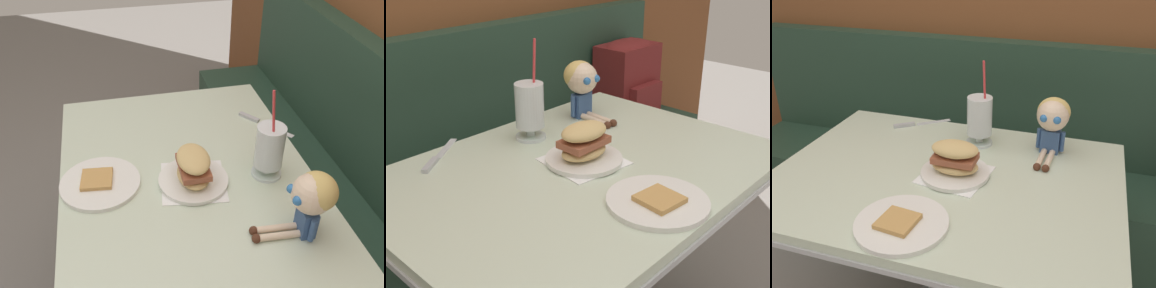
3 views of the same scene
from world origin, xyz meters
The scene contains 8 objects.
booth_bench centered at (0.00, 0.81, 0.33)m, with size 2.60×0.48×1.00m.
diner_table centered at (0.00, 0.18, 0.54)m, with size 1.11×0.81×0.74m.
toast_plate centered at (-0.02, -0.10, 0.75)m, with size 0.25×0.25×0.03m.
milkshake_glass centered at (0.04, 0.43, 0.84)m, with size 0.10×0.10×0.32m.
sandwich_plate centered at (0.03, 0.19, 0.79)m, with size 0.23×0.23×0.12m.
butter_knife centered at (-0.26, 0.50, 0.74)m, with size 0.20×0.16×0.01m.
seated_doll centered at (0.30, 0.45, 0.87)m, with size 0.12×0.22×0.20m.
backpack centered at (1.01, 0.78, 0.66)m, with size 0.30×0.25×0.41m.
Camera 2 is at (-0.88, -0.64, 1.35)m, focal length 45.06 mm.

